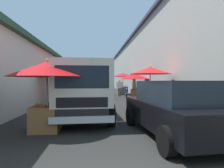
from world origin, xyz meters
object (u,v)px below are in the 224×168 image
fruit_stall_far_left (134,79)px  fruit_stall_far_right (61,76)px  parked_scooter (126,92)px  delivery_truck (84,93)px  fruit_stall_near_right (149,78)px  vendor_by_crates (107,88)px  fruit_stall_near_left (47,79)px  vendor_in_shade (119,87)px  fruit_stall_mid_lane (123,77)px  plastic_stool (191,116)px  hatchback_car (176,108)px

fruit_stall_far_left → fruit_stall_far_right: bearing=124.6°
parked_scooter → delivery_truck: bearing=162.8°
fruit_stall_near_right → vendor_by_crates: bearing=19.7°
fruit_stall_near_left → fruit_stall_far_right: (5.93, 0.70, 0.24)m
fruit_stall_near_left → vendor_in_shade: (12.30, -3.64, -0.59)m
fruit_stall_far_left → parked_scooter: (1.74, 0.37, -1.21)m
fruit_stall_near_left → delivery_truck: (1.06, -0.98, -0.47)m
fruit_stall_near_right → delivery_truck: fruit_stall_near_right is taller
fruit_stall_mid_lane → plastic_stool: size_ratio=5.96×
fruit_stall_far_right → fruit_stall_far_left: (3.61, -5.22, -0.10)m
delivery_truck → vendor_by_crates: delivery_truck is taller
fruit_stall_near_right → fruit_stall_far_right: bearing=72.1°
hatchback_car → plastic_stool: 1.40m
fruit_stall_far_right → fruit_stall_near_left: bearing=-173.3°
hatchback_car → vendor_by_crates: bearing=6.5°
fruit_stall_mid_lane → hatchback_car: 15.54m
delivery_truck → vendor_in_shade: (11.24, -2.66, -0.12)m
delivery_truck → hatchback_car: bearing=-125.5°
fruit_stall_near_left → hatchback_car: size_ratio=0.54×
fruit_stall_far_left → plastic_stool: size_ratio=5.54×
hatchback_car → parked_scooter: size_ratio=2.39×
fruit_stall_mid_lane → hatchback_car: size_ratio=0.64×
fruit_stall_far_right → vendor_by_crates: fruit_stall_far_right is taller
fruit_stall_far_left → hatchback_car: fruit_stall_far_left is taller
fruit_stall_mid_lane → fruit_stall_far_left: fruit_stall_mid_lane is taller
fruit_stall_near_left → delivery_truck: bearing=-42.6°
fruit_stall_near_right → vendor_by_crates: (5.37, 1.92, -0.75)m
fruit_stall_far_left → delivery_truck: fruit_stall_far_left is taller
fruit_stall_near_left → fruit_stall_far_left: (9.54, -4.52, 0.15)m
vendor_by_crates → plastic_stool: 9.75m
vendor_in_shade → parked_scooter: bearing=-153.3°
delivery_truck → plastic_stool: size_ratio=11.45×
fruit_stall_far_right → plastic_stool: (-5.72, -5.14, -1.43)m
fruit_stall_near_left → fruit_stall_near_right: size_ratio=0.96×
fruit_stall_mid_lane → hatchback_car: fruit_stall_mid_lane is taller
fruit_stall_far_right → plastic_stool: size_ratio=6.36×
plastic_stool → fruit_stall_far_right: bearing=42.0°
vendor_by_crates → plastic_stool: bearing=-167.4°
fruit_stall_far_right → fruit_stall_far_left: size_ratio=1.15×
fruit_stall_near_left → fruit_stall_far_left: 10.56m
fruit_stall_far_left → fruit_stall_near_left: bearing=154.7°
fruit_stall_far_right → vendor_by_crates: (3.78, -3.01, -0.87)m
fruit_stall_mid_lane → vendor_by_crates: bearing=158.1°
vendor_in_shade → fruit_stall_mid_lane: bearing=-15.9°
fruit_stall_mid_lane → vendor_in_shade: size_ratio=1.62×
fruit_stall_near_left → fruit_stall_far_left: bearing=-25.3°
delivery_truck → parked_scooter: size_ratio=2.95×
fruit_stall_mid_lane → delivery_truck: size_ratio=0.52×
fruit_stall_near_left → fruit_stall_near_right: fruit_stall_near_right is taller
fruit_stall_far_left → vendor_in_shade: bearing=17.7°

